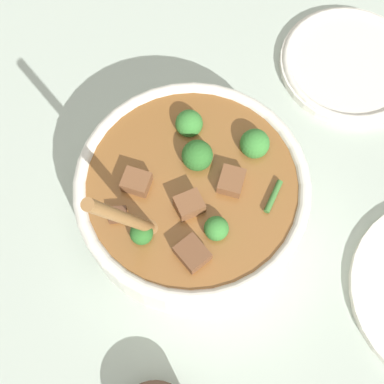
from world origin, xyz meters
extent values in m
plane|color=#ADBCAD|center=(0.00, 0.00, 0.00)|extent=(4.00, 4.00, 0.00)
cylinder|color=white|center=(0.00, 0.00, 0.04)|extent=(0.28, 0.28, 0.08)
torus|color=white|center=(0.00, 0.00, 0.08)|extent=(0.28, 0.28, 0.02)
cylinder|color=brown|center=(0.00, 0.00, 0.05)|extent=(0.26, 0.26, 0.05)
sphere|color=#2D6B28|center=(-0.02, 0.02, 0.09)|extent=(0.04, 0.04, 0.04)
cylinder|color=#6B9956|center=(-0.02, 0.02, 0.06)|extent=(0.01, 0.01, 0.02)
sphere|color=#387F33|center=(0.00, 0.09, 0.09)|extent=(0.04, 0.04, 0.04)
cylinder|color=#6B9956|center=(0.00, 0.09, 0.06)|extent=(0.01, 0.01, 0.02)
sphere|color=#2D6B28|center=(0.02, -0.08, 0.09)|extent=(0.03, 0.03, 0.03)
cylinder|color=#6B9956|center=(0.02, -0.08, 0.07)|extent=(0.01, 0.01, 0.01)
sphere|color=#387F33|center=(-0.07, 0.04, 0.09)|extent=(0.03, 0.03, 0.03)
cylinder|color=#6B9956|center=(-0.07, 0.04, 0.06)|extent=(0.01, 0.01, 0.02)
sphere|color=#387F33|center=(0.06, -0.01, 0.09)|extent=(0.03, 0.03, 0.03)
cylinder|color=#6B9956|center=(0.06, -0.01, 0.07)|extent=(0.01, 0.01, 0.01)
cube|color=brown|center=(-0.01, -0.09, 0.08)|extent=(0.03, 0.03, 0.02)
cube|color=brown|center=(0.02, -0.02, 0.09)|extent=(0.03, 0.03, 0.02)
cube|color=brown|center=(-0.03, -0.05, 0.09)|extent=(0.04, 0.04, 0.02)
cube|color=brown|center=(0.07, -0.05, 0.08)|extent=(0.04, 0.03, 0.03)
cube|color=brown|center=(0.02, 0.04, 0.08)|extent=(0.04, 0.04, 0.02)
cylinder|color=#3D7533|center=(0.07, 0.07, 0.08)|extent=(0.03, 0.04, 0.01)
ellipsoid|color=olive|center=(0.02, -0.07, 0.07)|extent=(0.04, 0.03, 0.01)
cylinder|color=olive|center=(0.03, -0.09, 0.17)|extent=(0.03, 0.07, 0.19)
cylinder|color=silver|center=(-0.06, 0.31, 0.01)|extent=(0.20, 0.20, 0.01)
torus|color=silver|center=(-0.06, 0.31, 0.01)|extent=(0.20, 0.20, 0.01)
camera|label=1|loc=(0.21, -0.13, 0.66)|focal=50.00mm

